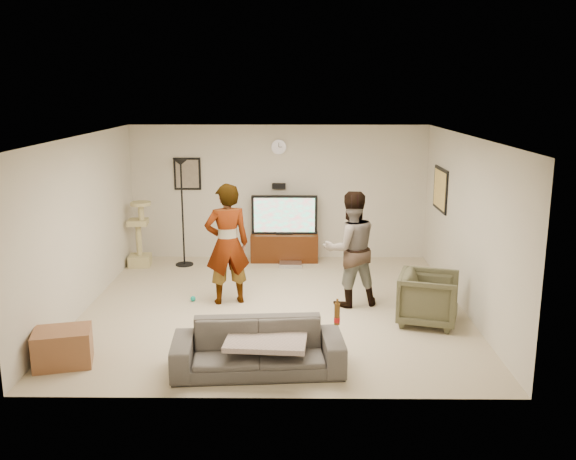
{
  "coord_description": "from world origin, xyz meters",
  "views": [
    {
      "loc": [
        0.28,
        -8.58,
        3.15
      ],
      "look_at": [
        0.2,
        0.2,
        1.12
      ],
      "focal_mm": 38.34,
      "sensor_mm": 36.0,
      "label": 1
    }
  ],
  "objects_px": {
    "tv_stand": "(284,247)",
    "floor_lamp": "(183,213)",
    "tv": "(284,215)",
    "cat_tree": "(139,234)",
    "person_left": "(227,244)",
    "armchair": "(428,298)",
    "sofa": "(258,347)",
    "beer_bottle": "(337,314)",
    "side_table": "(63,347)",
    "person_right": "(350,249)"
  },
  "relations": [
    {
      "from": "floor_lamp",
      "to": "sofa",
      "type": "height_order",
      "value": "floor_lamp"
    },
    {
      "from": "sofa",
      "to": "tv",
      "type": "bearing_deg",
      "value": 82.76
    },
    {
      "from": "tv",
      "to": "armchair",
      "type": "distance_m",
      "value": 3.76
    },
    {
      "from": "armchair",
      "to": "side_table",
      "type": "distance_m",
      "value": 4.71
    },
    {
      "from": "tv",
      "to": "cat_tree",
      "type": "xyz_separation_m",
      "value": [
        -2.62,
        -0.38,
        -0.28
      ]
    },
    {
      "from": "tv_stand",
      "to": "floor_lamp",
      "type": "distance_m",
      "value": 1.98
    },
    {
      "from": "cat_tree",
      "to": "sofa",
      "type": "xyz_separation_m",
      "value": [
        2.39,
        -4.23,
        -0.31
      ]
    },
    {
      "from": "cat_tree",
      "to": "person_left",
      "type": "bearing_deg",
      "value": -46.94
    },
    {
      "from": "cat_tree",
      "to": "person_left",
      "type": "distance_m",
      "value": 2.67
    },
    {
      "from": "floor_lamp",
      "to": "cat_tree",
      "type": "distance_m",
      "value": 0.88
    },
    {
      "from": "floor_lamp",
      "to": "person_right",
      "type": "distance_m",
      "value": 3.5
    },
    {
      "from": "cat_tree",
      "to": "armchair",
      "type": "distance_m",
      "value": 5.39
    },
    {
      "from": "tv_stand",
      "to": "person_right",
      "type": "distance_m",
      "value": 2.65
    },
    {
      "from": "side_table",
      "to": "sofa",
      "type": "bearing_deg",
      "value": -3.44
    },
    {
      "from": "tv",
      "to": "person_left",
      "type": "height_order",
      "value": "person_left"
    },
    {
      "from": "cat_tree",
      "to": "person_left",
      "type": "relative_size",
      "value": 0.66
    },
    {
      "from": "person_left",
      "to": "armchair",
      "type": "bearing_deg",
      "value": 147.44
    },
    {
      "from": "floor_lamp",
      "to": "beer_bottle",
      "type": "distance_m",
      "value": 4.96
    },
    {
      "from": "side_table",
      "to": "floor_lamp",
      "type": "bearing_deg",
      "value": 80.64
    },
    {
      "from": "tv_stand",
      "to": "tv",
      "type": "relative_size",
      "value": 1.02
    },
    {
      "from": "beer_bottle",
      "to": "side_table",
      "type": "xyz_separation_m",
      "value": [
        -3.17,
        0.14,
        -0.48
      ]
    },
    {
      "from": "floor_lamp",
      "to": "person_right",
      "type": "bearing_deg",
      "value": -36.07
    },
    {
      "from": "floor_lamp",
      "to": "armchair",
      "type": "distance_m",
      "value": 4.79
    },
    {
      "from": "tv",
      "to": "sofa",
      "type": "height_order",
      "value": "tv"
    },
    {
      "from": "floor_lamp",
      "to": "cat_tree",
      "type": "bearing_deg",
      "value": -176.07
    },
    {
      "from": "tv",
      "to": "beer_bottle",
      "type": "relative_size",
      "value": 4.85
    },
    {
      "from": "tv_stand",
      "to": "sofa",
      "type": "height_order",
      "value": "sofa"
    },
    {
      "from": "cat_tree",
      "to": "sofa",
      "type": "height_order",
      "value": "cat_tree"
    },
    {
      "from": "person_right",
      "to": "side_table",
      "type": "relative_size",
      "value": 2.67
    },
    {
      "from": "person_left",
      "to": "person_right",
      "type": "relative_size",
      "value": 1.06
    },
    {
      "from": "beer_bottle",
      "to": "tv_stand",
      "type": "bearing_deg",
      "value": 98.17
    },
    {
      "from": "tv_stand",
      "to": "floor_lamp",
      "type": "relative_size",
      "value": 0.64
    },
    {
      "from": "tv",
      "to": "sofa",
      "type": "xyz_separation_m",
      "value": [
        -0.23,
        -4.61,
        -0.59
      ]
    },
    {
      "from": "tv_stand",
      "to": "beer_bottle",
      "type": "distance_m",
      "value": 4.68
    },
    {
      "from": "side_table",
      "to": "cat_tree",
      "type": "bearing_deg",
      "value": 91.59
    },
    {
      "from": "cat_tree",
      "to": "person_right",
      "type": "xyz_separation_m",
      "value": [
        3.62,
        -2.0,
        0.26
      ]
    },
    {
      "from": "tv",
      "to": "cat_tree",
      "type": "relative_size",
      "value": 1.02
    },
    {
      "from": "tv",
      "to": "floor_lamp",
      "type": "height_order",
      "value": "floor_lamp"
    },
    {
      "from": "tv",
      "to": "cat_tree",
      "type": "bearing_deg",
      "value": -171.8
    },
    {
      "from": "tv",
      "to": "beer_bottle",
      "type": "distance_m",
      "value": 4.66
    },
    {
      "from": "tv_stand",
      "to": "person_left",
      "type": "distance_m",
      "value": 2.54
    },
    {
      "from": "floor_lamp",
      "to": "armchair",
      "type": "height_order",
      "value": "floor_lamp"
    },
    {
      "from": "cat_tree",
      "to": "beer_bottle",
      "type": "relative_size",
      "value": 4.77
    },
    {
      "from": "person_left",
      "to": "armchair",
      "type": "xyz_separation_m",
      "value": [
        2.82,
        -0.82,
        -0.55
      ]
    },
    {
      "from": "floor_lamp",
      "to": "person_left",
      "type": "xyz_separation_m",
      "value": [
        1.01,
        -1.99,
        -0.06
      ]
    },
    {
      "from": "sofa",
      "to": "person_right",
      "type": "bearing_deg",
      "value": 56.63
    },
    {
      "from": "floor_lamp",
      "to": "person_right",
      "type": "relative_size",
      "value": 1.14
    },
    {
      "from": "sofa",
      "to": "beer_bottle",
      "type": "height_order",
      "value": "beer_bottle"
    },
    {
      "from": "tv",
      "to": "side_table",
      "type": "height_order",
      "value": "tv"
    },
    {
      "from": "beer_bottle",
      "to": "armchair",
      "type": "distance_m",
      "value": 2.03
    }
  ]
}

